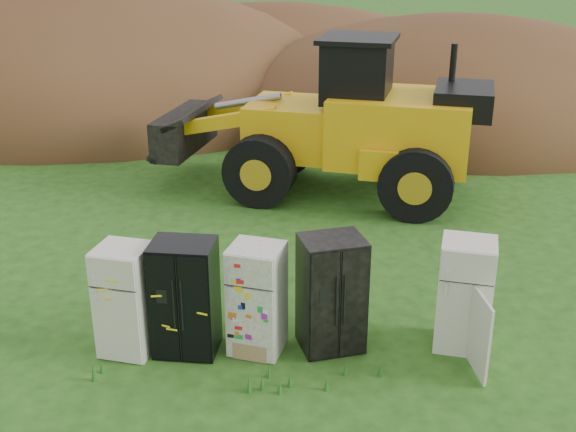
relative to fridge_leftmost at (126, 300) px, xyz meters
name	(u,v)px	position (x,y,z in m)	size (l,w,h in m)	color
ground	(301,346)	(2.48, -0.02, -0.81)	(120.00, 120.00, 0.00)	#204713
fridge_leftmost	(126,300)	(0.00, 0.00, 0.00)	(0.71, 0.69, 1.62)	beige
fridge_black_side	(185,297)	(0.83, -0.02, 0.03)	(0.88, 0.69, 1.69)	black
fridge_sticker	(257,299)	(1.85, -0.04, 0.00)	(0.72, 0.67, 1.62)	silver
fridge_dark_mid	(331,293)	(2.90, 0.01, 0.04)	(0.87, 0.71, 1.70)	black
fridge_open_door	(465,294)	(4.81, -0.04, 0.02)	(0.75, 0.69, 1.65)	beige
wheel_loader	(316,116)	(3.14, 6.57, 0.95)	(7.28, 2.95, 3.52)	gold
dirt_mound_right	(451,120)	(7.85, 12.82, -0.81)	(14.71, 10.79, 6.43)	#4A2B17
dirt_mound_left	(90,104)	(-3.94, 15.32, -0.81)	(17.82, 13.37, 7.99)	#4A2B17
dirt_mound_back	(270,84)	(2.25, 18.43, -0.81)	(16.04, 10.69, 6.01)	#4A2B17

